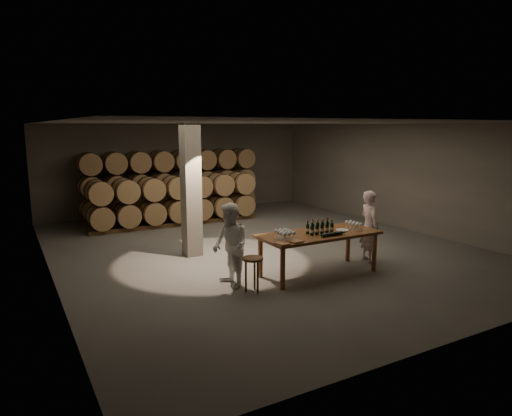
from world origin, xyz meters
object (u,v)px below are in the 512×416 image
notebook_near (296,242)px  person_man (369,226)px  stool (253,264)px  tasting_table (319,238)px  person_woman (230,246)px  plate (342,230)px  bottle_cluster (320,228)px

notebook_near → person_man: bearing=4.6°
notebook_near → person_man: person_man is taller
stool → person_man: person_man is taller
notebook_near → stool: bearing=158.6°
tasting_table → person_woman: (-1.98, 0.21, 0.03)m
tasting_table → plate: plate is taller
stool → plate: bearing=4.6°
tasting_table → notebook_near: notebook_near is taller
notebook_near → plate: bearing=4.8°
tasting_table → stool: 1.76m
plate → person_woman: (-2.57, 0.26, -0.08)m
notebook_near → person_woman: size_ratio=0.13×
bottle_cluster → person_man: size_ratio=0.36×
tasting_table → person_man: bearing=6.9°
tasting_table → plate: size_ratio=9.54×
tasting_table → stool: (-1.73, -0.24, -0.25)m
plate → stool: 2.36m
bottle_cluster → notebook_near: (-0.87, -0.39, -0.09)m
tasting_table → person_woman: bearing=173.8°
person_man → person_woman: person_man is taller
bottle_cluster → person_woman: 2.00m
plate → person_woman: 2.58m
plate → person_man: bearing=13.7°
person_man → person_woman: (-3.58, 0.02, -0.00)m
plate → person_man: 1.04m
notebook_near → tasting_table: bearing=16.3°
tasting_table → stool: tasting_table is taller
tasting_table → plate: bearing=-4.9°
stool → person_man: (3.33, 0.43, 0.28)m
notebook_near → person_man: size_ratio=0.13×
stool → tasting_table: bearing=7.8°
bottle_cluster → person_man: person_man is taller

